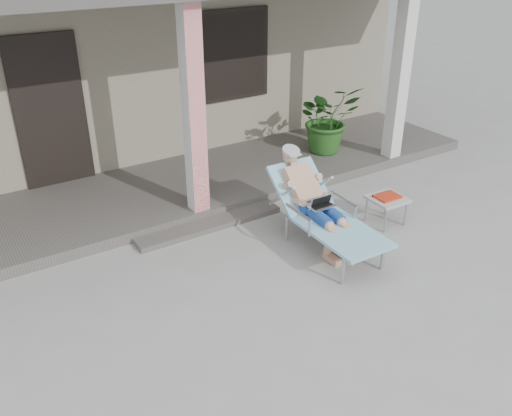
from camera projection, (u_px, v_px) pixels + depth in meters
ground at (294, 301)px, 5.64m from camera, size 60.00×60.00×0.00m
house at (85, 40)px, 9.74m from camera, size 10.40×5.40×3.30m
porch_deck at (172, 190)px, 7.85m from camera, size 10.00×2.00×0.15m
porch_step at (210, 225)px, 7.01m from camera, size 2.00×0.30×0.07m
lounger at (320, 191)px, 6.35m from camera, size 0.71×1.78×1.15m
side_table at (387, 200)px, 6.97m from camera, size 0.45×0.45×0.40m
potted_palm at (328, 118)px, 8.78m from camera, size 1.16×1.05×1.12m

